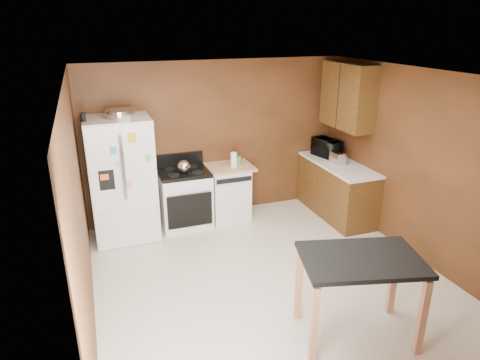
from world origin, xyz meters
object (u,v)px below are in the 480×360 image
microwave (327,148)px  refrigerator (122,179)px  gas_range (185,197)px  toaster (338,158)px  paper_towel (234,160)px  kettle (184,167)px  island (360,270)px  green_canister (238,160)px  dishwasher (228,192)px  roasting_pan (120,113)px  pen_cup (83,117)px

microwave → refrigerator: (-3.35, 0.01, -0.14)m
gas_range → toaster: bearing=-11.2°
paper_towel → microwave: microwave is taller
kettle → microwave: bearing=0.3°
gas_range → island: (1.05, -3.09, 0.30)m
green_canister → island: size_ratio=0.09×
kettle → dishwasher: (0.73, 0.11, -0.55)m
roasting_pan → pen_cup: pen_cup is taller
microwave → dishwasher: microwave is taller
kettle → paper_towel: size_ratio=0.83×
roasting_pan → green_canister: size_ratio=3.54×
refrigerator → kettle: bearing=-1.7°
microwave → gas_range: microwave is taller
microwave → island: bearing=140.5°
paper_towel → green_canister: bearing=51.2°
microwave → dishwasher: 1.82m
kettle → green_canister: 0.94m
roasting_pan → refrigerator: size_ratio=0.23×
kettle → microwave: (2.45, 0.01, 0.04)m
toaster → dishwasher: bearing=162.4°
paper_towel → dishwasher: size_ratio=0.27×
toaster → kettle: bearing=169.7°
roasting_pan → kettle: 1.20m
paper_towel → island: paper_towel is taller
roasting_pan → green_canister: (1.76, 0.12, -0.90)m
kettle → green_canister: size_ratio=1.70×
kettle → gas_range: (0.01, 0.09, -0.54)m
microwave → refrigerator: size_ratio=0.27×
roasting_pan → pen_cup: bearing=-165.8°
roasting_pan → microwave: size_ratio=0.83×
refrigerator → dishwasher: 1.69m
roasting_pan → paper_towel: 1.85m
microwave → island: (-1.39, -3.02, -0.28)m
green_canister → microwave: 1.54m
island → refrigerator: bearing=122.8°
paper_towel → island: (0.25, -3.03, -0.25)m
toaster → gas_range: size_ratio=0.23×
toaster → gas_range: (-2.41, 0.48, -0.53)m
gas_range → paper_towel: bearing=-4.4°
kettle → refrigerator: refrigerator is taller
microwave → gas_range: 2.51m
roasting_pan → paper_towel: bearing=-0.9°
paper_towel → gas_range: (-0.79, 0.06, -0.55)m
paper_towel → dishwasher: (-0.07, 0.08, -0.56)m
kettle → island: size_ratio=0.15×
pen_cup → green_canister: bearing=6.3°
pen_cup → refrigerator: pen_cup is taller
pen_cup → toaster: 3.85m
roasting_pan → dishwasher: bearing=2.1°
pen_cup → refrigerator: bearing=12.8°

